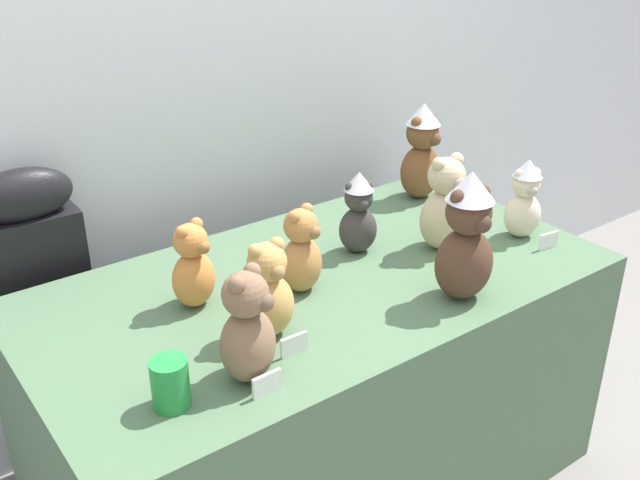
{
  "coord_description": "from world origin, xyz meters",
  "views": [
    {
      "loc": [
        -1.04,
        -1.16,
        1.73
      ],
      "look_at": [
        0.0,
        0.25,
        0.87
      ],
      "focal_mm": 41.05,
      "sensor_mm": 36.0,
      "label": 1
    }
  ],
  "objects_px": {
    "teddy_bear_charcoal": "(358,214)",
    "teddy_bear_mocha": "(247,329)",
    "teddy_bear_cocoa": "(466,238)",
    "party_cup_green": "(170,383)",
    "teddy_bear_chestnut": "(422,152)",
    "instrument_case": "(48,330)",
    "teddy_bear_sand": "(444,206)",
    "teddy_bear_honey": "(268,292)",
    "display_table": "(320,389)",
    "teddy_bear_caramel": "(301,252)",
    "teddy_bear_ginger": "(193,267)",
    "teddy_bear_cream": "(524,199)"
  },
  "relations": [
    {
      "from": "teddy_bear_cream",
      "to": "teddy_bear_honey",
      "type": "distance_m",
      "value": 0.92
    },
    {
      "from": "teddy_bear_caramel",
      "to": "teddy_bear_ginger",
      "type": "xyz_separation_m",
      "value": [
        -0.26,
        0.1,
        -0.0
      ]
    },
    {
      "from": "party_cup_green",
      "to": "display_table",
      "type": "bearing_deg",
      "value": 23.54
    },
    {
      "from": "display_table",
      "to": "teddy_bear_cocoa",
      "type": "bearing_deg",
      "value": -50.6
    },
    {
      "from": "teddy_bear_charcoal",
      "to": "teddy_bear_caramel",
      "type": "relative_size",
      "value": 1.03
    },
    {
      "from": "instrument_case",
      "to": "party_cup_green",
      "type": "bearing_deg",
      "value": -86.12
    },
    {
      "from": "display_table",
      "to": "teddy_bear_sand",
      "type": "bearing_deg",
      "value": -7.96
    },
    {
      "from": "teddy_bear_chestnut",
      "to": "teddy_bear_caramel",
      "type": "distance_m",
      "value": 0.76
    },
    {
      "from": "teddy_bear_caramel",
      "to": "teddy_bear_honey",
      "type": "distance_m",
      "value": 0.23
    },
    {
      "from": "teddy_bear_charcoal",
      "to": "party_cup_green",
      "type": "bearing_deg",
      "value": -135.18
    },
    {
      "from": "teddy_bear_charcoal",
      "to": "teddy_bear_ginger",
      "type": "relative_size",
      "value": 1.06
    },
    {
      "from": "teddy_bear_chestnut",
      "to": "teddy_bear_honey",
      "type": "relative_size",
      "value": 1.32
    },
    {
      "from": "teddy_bear_cocoa",
      "to": "teddy_bear_ginger",
      "type": "distance_m",
      "value": 0.7
    },
    {
      "from": "teddy_bear_sand",
      "to": "teddy_bear_charcoal",
      "type": "bearing_deg",
      "value": 150.8
    },
    {
      "from": "teddy_bear_cocoa",
      "to": "teddy_bear_ginger",
      "type": "relative_size",
      "value": 1.5
    },
    {
      "from": "display_table",
      "to": "party_cup_green",
      "type": "xyz_separation_m",
      "value": [
        -0.57,
        -0.25,
        0.43
      ]
    },
    {
      "from": "teddy_bear_sand",
      "to": "party_cup_green",
      "type": "bearing_deg",
      "value": -167.53
    },
    {
      "from": "teddy_bear_sand",
      "to": "teddy_bear_honey",
      "type": "relative_size",
      "value": 1.16
    },
    {
      "from": "party_cup_green",
      "to": "teddy_bear_cream",
      "type": "bearing_deg",
      "value": 4.74
    },
    {
      "from": "teddy_bear_honey",
      "to": "teddy_bear_cocoa",
      "type": "bearing_deg",
      "value": -17.28
    },
    {
      "from": "teddy_bear_sand",
      "to": "teddy_bear_ginger",
      "type": "relative_size",
      "value": 1.24
    },
    {
      "from": "teddy_bear_cocoa",
      "to": "teddy_bear_charcoal",
      "type": "relative_size",
      "value": 1.41
    },
    {
      "from": "teddy_bear_cocoa",
      "to": "party_cup_green",
      "type": "xyz_separation_m",
      "value": [
        -0.81,
        0.05,
        -0.12
      ]
    },
    {
      "from": "teddy_bear_cocoa",
      "to": "teddy_bear_sand",
      "type": "height_order",
      "value": "teddy_bear_cocoa"
    },
    {
      "from": "teddy_bear_cocoa",
      "to": "teddy_bear_sand",
      "type": "relative_size",
      "value": 1.21
    },
    {
      "from": "teddy_bear_cocoa",
      "to": "teddy_bear_chestnut",
      "type": "distance_m",
      "value": 0.68
    },
    {
      "from": "teddy_bear_chestnut",
      "to": "teddy_bear_mocha",
      "type": "bearing_deg",
      "value": -163.08
    },
    {
      "from": "teddy_bear_caramel",
      "to": "teddy_bear_mocha",
      "type": "distance_m",
      "value": 0.4
    },
    {
      "from": "instrument_case",
      "to": "teddy_bear_mocha",
      "type": "relative_size",
      "value": 3.84
    },
    {
      "from": "teddy_bear_charcoal",
      "to": "teddy_bear_sand",
      "type": "relative_size",
      "value": 0.86
    },
    {
      "from": "teddy_bear_charcoal",
      "to": "teddy_bear_sand",
      "type": "xyz_separation_m",
      "value": [
        0.22,
        -0.13,
        0.01
      ]
    },
    {
      "from": "teddy_bear_caramel",
      "to": "party_cup_green",
      "type": "distance_m",
      "value": 0.55
    },
    {
      "from": "instrument_case",
      "to": "teddy_bear_charcoal",
      "type": "distance_m",
      "value": 0.99
    },
    {
      "from": "teddy_bear_cocoa",
      "to": "display_table",
      "type": "bearing_deg",
      "value": 135.72
    },
    {
      "from": "teddy_bear_cocoa",
      "to": "teddy_bear_mocha",
      "type": "bearing_deg",
      "value": -176.53
    },
    {
      "from": "teddy_bear_caramel",
      "to": "teddy_bear_mocha",
      "type": "relative_size",
      "value": 0.89
    },
    {
      "from": "instrument_case",
      "to": "teddy_bear_cream",
      "type": "relative_size",
      "value": 4.14
    },
    {
      "from": "display_table",
      "to": "teddy_bear_ginger",
      "type": "height_order",
      "value": "teddy_bear_ginger"
    },
    {
      "from": "instrument_case",
      "to": "teddy_bear_cream",
      "type": "bearing_deg",
      "value": -27.73
    },
    {
      "from": "teddy_bear_chestnut",
      "to": "instrument_case",
      "type": "bearing_deg",
      "value": 156.04
    },
    {
      "from": "party_cup_green",
      "to": "instrument_case",
      "type": "bearing_deg",
      "value": 92.58
    },
    {
      "from": "teddy_bear_charcoal",
      "to": "party_cup_green",
      "type": "height_order",
      "value": "teddy_bear_charcoal"
    },
    {
      "from": "teddy_bear_caramel",
      "to": "teddy_bear_ginger",
      "type": "height_order",
      "value": "teddy_bear_caramel"
    },
    {
      "from": "display_table",
      "to": "instrument_case",
      "type": "distance_m",
      "value": 0.83
    },
    {
      "from": "teddy_bear_cocoa",
      "to": "teddy_bear_charcoal",
      "type": "xyz_separation_m",
      "value": [
        -0.05,
        0.37,
        -0.05
      ]
    },
    {
      "from": "teddy_bear_chestnut",
      "to": "teddy_bear_mocha",
      "type": "xyz_separation_m",
      "value": [
        -1.01,
        -0.53,
        -0.04
      ]
    },
    {
      "from": "display_table",
      "to": "teddy_bear_mocha",
      "type": "relative_size",
      "value": 5.95
    },
    {
      "from": "teddy_bear_charcoal",
      "to": "teddy_bear_ginger",
      "type": "height_order",
      "value": "teddy_bear_charcoal"
    },
    {
      "from": "teddy_bear_charcoal",
      "to": "teddy_bear_mocha",
      "type": "height_order",
      "value": "teddy_bear_mocha"
    },
    {
      "from": "instrument_case",
      "to": "teddy_bear_caramel",
      "type": "distance_m",
      "value": 0.85
    }
  ]
}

